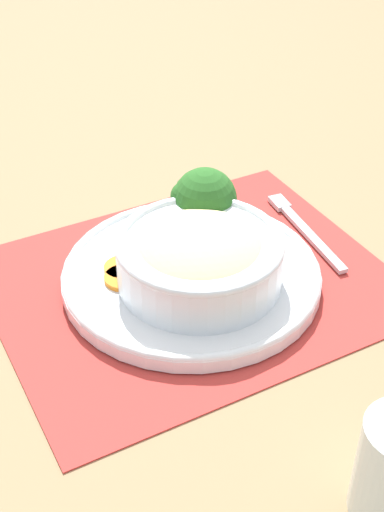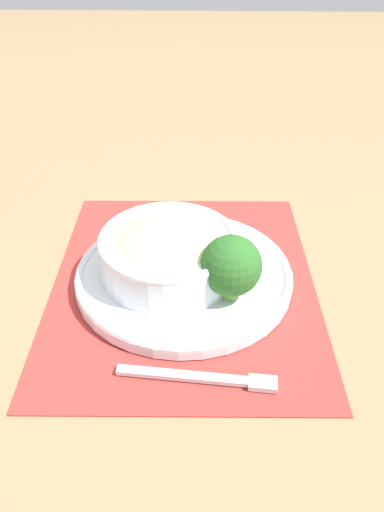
{
  "view_description": "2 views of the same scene",
  "coord_description": "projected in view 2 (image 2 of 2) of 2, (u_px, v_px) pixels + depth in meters",
  "views": [
    {
      "loc": [
        -0.3,
        -0.59,
        0.53
      ],
      "look_at": [
        -0.0,
        -0.0,
        0.04
      ],
      "focal_mm": 50.0,
      "sensor_mm": 36.0,
      "label": 1
    },
    {
      "loc": [
        0.55,
        0.03,
        0.45
      ],
      "look_at": [
        0.01,
        0.01,
        0.06
      ],
      "focal_mm": 35.0,
      "sensor_mm": 36.0,
      "label": 2
    }
  ],
  "objects": [
    {
      "name": "carrot_slice_middle",
      "position": [
        199.0,
        239.0,
        0.76
      ],
      "size": [
        0.05,
        0.05,
        0.01
      ],
      "color": "orange",
      "rests_on": "plate"
    },
    {
      "name": "bowl",
      "position": [
        169.0,
        249.0,
        0.68
      ],
      "size": [
        0.19,
        0.19,
        0.07
      ],
      "color": "silver",
      "rests_on": "plate"
    },
    {
      "name": "fork",
      "position": [
        213.0,
        379.0,
        0.56
      ],
      "size": [
        0.03,
        0.18,
        0.01
      ],
      "rotation": [
        0.0,
        0.0,
        -0.09
      ],
      "color": "#B7B7BC",
      "rests_on": "placemat"
    },
    {
      "name": "plate",
      "position": [
        184.0,
        274.0,
        0.7
      ],
      "size": [
        0.3,
        0.3,
        0.02
      ],
      "color": "silver",
      "rests_on": "placemat"
    },
    {
      "name": "placemat",
      "position": [
        184.0,
        281.0,
        0.71
      ],
      "size": [
        0.46,
        0.38,
        0.0
      ],
      "color": "#B2332D",
      "rests_on": "ground_plane"
    },
    {
      "name": "broccoli_floret",
      "position": [
        231.0,
        265.0,
        0.63
      ],
      "size": [
        0.08,
        0.08,
        0.09
      ],
      "color": "#759E51",
      "rests_on": "plate"
    },
    {
      "name": "ground_plane",
      "position": [
        184.0,
        282.0,
        0.71
      ],
      "size": [
        4.0,
        4.0,
        0.0
      ],
      "primitive_type": "plane",
      "color": "#8C704C"
    },
    {
      "name": "carrot_slice_near",
      "position": [
        210.0,
        241.0,
        0.75
      ],
      "size": [
        0.05,
        0.05,
        0.01
      ],
      "color": "orange",
      "rests_on": "plate"
    }
  ]
}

